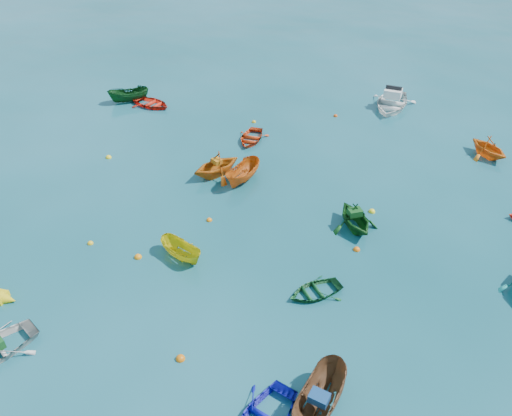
% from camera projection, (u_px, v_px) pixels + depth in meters
% --- Properties ---
extents(ground, '(160.00, 160.00, 0.00)m').
position_uv_depth(ground, '(215.00, 276.00, 22.06)').
color(ground, '#0A4249').
rests_on(ground, ground).
extents(sampan_brown_mid, '(1.65, 3.39, 1.26)m').
position_uv_depth(sampan_brown_mid, '(319.00, 408.00, 16.81)').
color(sampan_brown_mid, brown).
rests_on(sampan_brown_mid, ground).
extents(dinghy_orange_w, '(3.74, 3.87, 1.56)m').
position_uv_depth(dinghy_orange_w, '(217.00, 175.00, 29.02)').
color(dinghy_orange_w, '#CB6613').
rests_on(dinghy_orange_w, ground).
extents(sampan_yellow_mid, '(2.68, 1.76, 0.97)m').
position_uv_depth(sampan_yellow_mid, '(182.00, 257.00, 23.10)').
color(sampan_yellow_mid, gold).
rests_on(sampan_yellow_mid, ground).
extents(dinghy_green_e, '(2.91, 2.91, 0.50)m').
position_uv_depth(dinghy_green_e, '(315.00, 294.00, 21.19)').
color(dinghy_green_e, '#124F23').
rests_on(dinghy_green_e, ground).
extents(dinghy_red_nw, '(3.41, 2.73, 0.63)m').
position_uv_depth(dinghy_red_nw, '(152.00, 106.00, 36.97)').
color(dinghy_red_nw, red).
rests_on(dinghy_red_nw, ground).
extents(sampan_orange_n, '(1.60, 3.17, 1.17)m').
position_uv_depth(sampan_orange_n, '(243.00, 181.00, 28.49)').
color(sampan_orange_n, '#C55812').
rests_on(sampan_orange_n, ground).
extents(dinghy_green_n, '(3.51, 3.59, 1.43)m').
position_uv_depth(dinghy_green_n, '(354.00, 228.00, 24.94)').
color(dinghy_green_n, '#114915').
rests_on(dinghy_green_n, ground).
extents(dinghy_red_far, '(2.27, 2.98, 0.58)m').
position_uv_depth(dinghy_red_far, '(251.00, 140.00, 32.54)').
color(dinghy_red_far, red).
rests_on(dinghy_red_far, ground).
extents(dinghy_orange_far, '(3.51, 3.51, 1.40)m').
position_uv_depth(dinghy_orange_far, '(486.00, 156.00, 30.85)').
color(dinghy_orange_far, orange).
rests_on(dinghy_orange_far, ground).
extents(sampan_green_far, '(3.03, 2.85, 1.17)m').
position_uv_depth(sampan_green_far, '(130.00, 102.00, 37.64)').
color(sampan_green_far, '#0F4116').
rests_on(sampan_green_far, ground).
extents(motorboat_white, '(3.41, 4.67, 1.55)m').
position_uv_depth(motorboat_white, '(391.00, 107.00, 36.79)').
color(motorboat_white, white).
rests_on(motorboat_white, ground).
extents(tarp_blue_a, '(0.70, 0.57, 0.31)m').
position_uv_depth(tarp_blue_a, '(319.00, 398.00, 16.25)').
color(tarp_blue_a, navy).
rests_on(tarp_blue_a, sampan_brown_mid).
extents(tarp_orange_a, '(0.70, 0.66, 0.27)m').
position_uv_depth(tarp_orange_a, '(217.00, 161.00, 28.51)').
color(tarp_orange_a, '#BB6B13').
rests_on(tarp_orange_a, dinghy_orange_w).
extents(tarp_green_b, '(0.83, 0.80, 0.32)m').
position_uv_depth(tarp_green_b, '(355.00, 212.00, 24.51)').
color(tarp_green_b, '#124918').
rests_on(tarp_green_b, dinghy_green_n).
extents(buoy_or_a, '(0.36, 0.36, 0.36)m').
position_uv_depth(buoy_or_a, '(138.00, 257.00, 23.09)').
color(buoy_or_a, orange).
rests_on(buoy_or_a, ground).
extents(buoy_ye_a, '(0.29, 0.29, 0.29)m').
position_uv_depth(buoy_ye_a, '(90.00, 244.00, 23.91)').
color(buoy_ye_a, yellow).
rests_on(buoy_ye_a, ground).
extents(buoy_or_b, '(0.36, 0.36, 0.36)m').
position_uv_depth(buoy_or_b, '(180.00, 359.00, 18.44)').
color(buoy_or_b, orange).
rests_on(buoy_or_b, ground).
extents(buoy_ye_b, '(0.35, 0.35, 0.35)m').
position_uv_depth(buoy_ye_b, '(109.00, 158.00, 30.68)').
color(buoy_ye_b, yellow).
rests_on(buoy_ye_b, ground).
extents(buoy_or_c, '(0.30, 0.30, 0.30)m').
position_uv_depth(buoy_or_c, '(209.00, 220.00, 25.42)').
color(buoy_or_c, orange).
rests_on(buoy_or_c, ground).
extents(buoy_ye_c, '(0.35, 0.35, 0.35)m').
position_uv_depth(buoy_ye_c, '(372.00, 212.00, 26.03)').
color(buoy_ye_c, yellow).
rests_on(buoy_ye_c, ground).
extents(buoy_or_d, '(0.33, 0.33, 0.33)m').
position_uv_depth(buoy_or_d, '(357.00, 250.00, 23.53)').
color(buoy_or_d, orange).
rests_on(buoy_or_d, ground).
extents(buoy_ye_d, '(0.30, 0.30, 0.30)m').
position_uv_depth(buoy_ye_d, '(254.00, 122.00, 34.74)').
color(buoy_ye_d, gold).
rests_on(buoy_ye_d, ground).
extents(buoy_or_e, '(0.30, 0.30, 0.30)m').
position_uv_depth(buoy_or_e, '(335.00, 116.00, 35.54)').
color(buoy_or_e, '#D6450B').
rests_on(buoy_or_e, ground).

